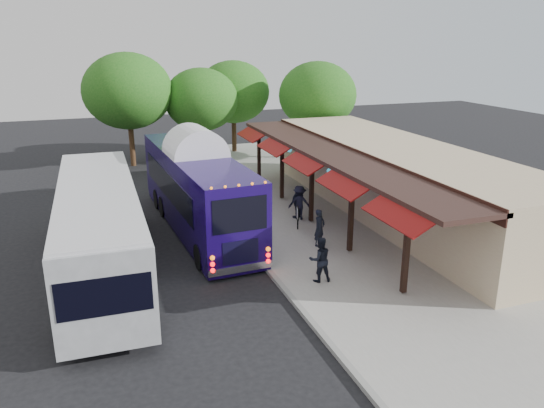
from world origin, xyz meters
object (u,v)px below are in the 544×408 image
object	(u,v)px
ped_a	(319,228)
sign_board	(298,214)
ped_c	(298,202)
ped_d	(300,203)
ped_b	(320,259)
city_bus	(100,226)
coach_bus	(197,186)

from	to	relation	value
ped_a	sign_board	bearing A→B (deg)	62.44
ped_c	ped_d	bearing A→B (deg)	62.93
ped_b	ped_c	bearing A→B (deg)	-100.90
city_bus	ped_b	size ratio (longest dim) A/B	7.55
ped_a	ped_c	distance (m)	3.72
ped_c	ped_d	distance (m)	0.24
city_bus	ped_d	size ratio (longest dim) A/B	7.60
ped_c	ped_d	size ratio (longest dim) A/B	0.97
ped_c	ped_d	world-z (taller)	ped_d
city_bus	ped_c	distance (m)	9.90
ped_a	ped_d	bearing A→B (deg)	51.01
ped_b	ped_c	world-z (taller)	ped_b
ped_b	ped_c	distance (m)	7.12
city_bus	ped_c	xyz separation A→B (m)	(9.34, 3.13, -0.93)
coach_bus	city_bus	xyz separation A→B (m)	(-4.49, -3.67, -0.17)
ped_b	ped_c	xyz separation A→B (m)	(1.93, 6.85, -0.03)
ped_b	city_bus	bearing A→B (deg)	-21.81
ped_b	ped_d	world-z (taller)	ped_b
coach_bus	sign_board	xyz separation A→B (m)	(4.23, -2.07, -1.18)
ped_a	ped_c	bearing A→B (deg)	51.56
city_bus	coach_bus	bearing A→B (deg)	40.22
ped_a	ped_b	distance (m)	3.47
city_bus	ped_d	xyz separation A→B (m)	(9.34, 2.89, -0.91)
city_bus	sign_board	bearing A→B (deg)	11.38
ped_b	sign_board	bearing A→B (deg)	-98.99
ped_a	city_bus	bearing A→B (deg)	145.85
coach_bus	sign_board	world-z (taller)	coach_bus
city_bus	ped_a	distance (m)	8.90
city_bus	ped_b	distance (m)	8.34
coach_bus	city_bus	distance (m)	5.80
ped_d	ped_a	bearing A→B (deg)	107.39
ped_a	ped_c	size ratio (longest dim) A/B	0.98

